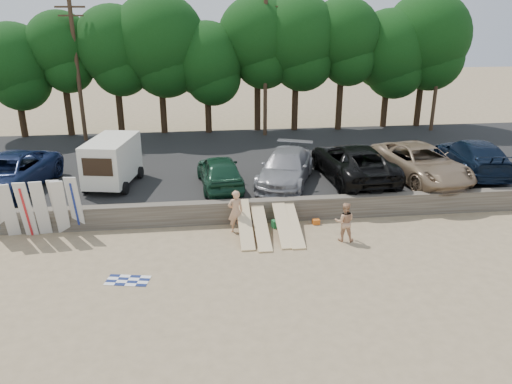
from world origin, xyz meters
The scene contains 27 objects.
ground centered at (0.00, 0.00, 0.00)m, with size 120.00×120.00×0.00m, color tan.
seawall centered at (0.00, 3.00, 0.50)m, with size 44.00×0.50×1.00m, color #6B6356.
parking_lot centered at (0.00, 10.50, 0.35)m, with size 44.00×14.50×0.70m, color #282828.
treeline centered at (1.02, 17.51, 6.66)m, with size 33.54×6.19×9.44m.
utility_poles centered at (2.00, 16.00, 5.43)m, with size 25.80×0.26×9.00m.
box_trailer centered at (-6.79, 6.59, 2.01)m, with size 2.65×3.96×2.34m.
car_0 centered at (-11.60, 6.27, 1.58)m, with size 2.91×6.31×1.75m, color #142047.
car_1 centered at (-1.62, 5.73, 1.50)m, with size 1.89×4.70×1.60m, color #163D29.
car_2 centered at (1.68, 5.95, 1.51)m, with size 2.26×5.55×1.61m, color gray.
car_3 centered at (5.17, 6.19, 1.61)m, with size 3.01×6.52×1.81m, color black.
car_4 centered at (8.54, 5.68, 1.58)m, with size 2.91×6.30×1.75m, color #8F765B.
car_5 centered at (11.78, 6.51, 1.58)m, with size 2.47×6.08×1.76m, color black.
surfboard_upright_1 centered at (-10.33, 2.36, 1.25)m, with size 0.50×0.06×2.60m, color silver.
surfboard_upright_2 centered at (-9.66, 2.35, 1.27)m, with size 0.50×0.06×2.60m, color silver.
surfboard_upright_3 centered at (-9.09, 2.42, 1.26)m, with size 0.50×0.06×2.60m, color silver.
surfboard_upright_4 centered at (-8.42, 2.56, 1.26)m, with size 0.50×0.06×2.60m, color silver.
surfboard_upright_5 centered at (-8.32, 2.45, 1.26)m, with size 0.50×0.06×2.60m, color silver.
surfboard_upright_6 centered at (-7.78, 2.63, 1.28)m, with size 0.50×0.06×2.60m, color silver.
surfboard_low_0 centered at (-0.81, 1.47, 0.56)m, with size 0.56×3.00×0.07m, color beige.
surfboard_low_1 centered at (-0.16, 1.32, 0.42)m, with size 0.56×3.00×0.07m, color beige.
surfboard_low_2 centered at (0.78, 1.46, 0.49)m, with size 0.56×3.00×0.07m, color beige.
surfboard_low_3 centered at (1.19, 1.40, 0.46)m, with size 0.56×3.00×0.07m, color beige.
beachgoer_a centered at (-1.16, 2.00, 0.92)m, with size 0.67×0.44×1.85m, color tan.
beachgoer_b centered at (3.16, 0.60, 0.82)m, with size 0.80×0.62×1.65m, color tan.
cooler centered at (0.63, 2.22, 0.16)m, with size 0.38×0.30×0.32m, color green.
gear_bag centered at (2.41, 2.33, 0.11)m, with size 0.30×0.25×0.22m, color orange.
beach_towel centered at (-5.24, -1.64, 0.01)m, with size 1.50×1.50×0.00m, color white.
Camera 1 is at (-2.59, -17.32, 8.95)m, focal length 35.00 mm.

